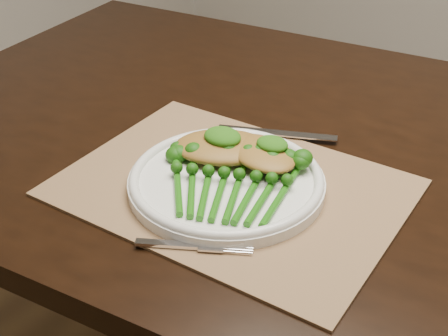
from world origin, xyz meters
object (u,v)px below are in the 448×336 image
Objects in this scene: dinner_plate at (226,180)px; chicken_fillet_left at (222,147)px; placemat at (232,188)px; broccolini_bundle at (229,188)px; dining_table at (331,324)px.

dinner_plate is 0.07m from chicken_fillet_left.
chicken_fillet_left is (-0.04, 0.05, 0.02)m from dinner_plate.
placemat is 0.04m from broccolini_bundle.
dining_table is 0.46m from broccolini_bundle.
placemat is 0.02m from dinner_plate.
chicken_fillet_left is at bearing 136.52° from placemat.
placemat is 0.07m from chicken_fillet_left.
chicken_fillet_left is at bearing -142.36° from dining_table.
chicken_fillet_left is (-0.05, 0.04, 0.03)m from placemat.
dinner_plate reaches higher than dining_table.
chicken_fillet_left is 0.60× the size of broccolini_bundle.
dining_table is at bearing 61.81° from dinner_plate.
dining_table is 0.46m from chicken_fillet_left.
dinner_plate is 1.17× the size of broccolini_bundle.
broccolini_bundle is (0.02, -0.02, 0.01)m from dinner_plate.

